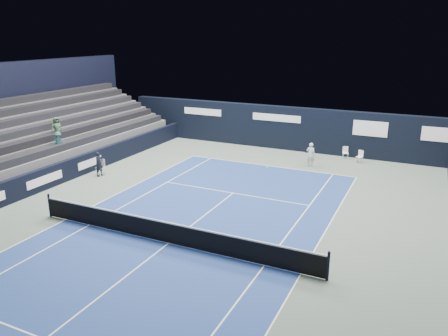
{
  "coord_description": "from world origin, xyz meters",
  "views": [
    {
      "loc": [
        8.82,
        -13.43,
        8.13
      ],
      "look_at": [
        -0.58,
        6.48,
        1.3
      ],
      "focal_mm": 35.0,
      "sensor_mm": 36.0,
      "label": 1
    }
  ],
  "objects_px": {
    "tennis_net": "(168,232)",
    "folding_chair_back_b": "(360,156)",
    "tennis_player": "(311,154)",
    "line_judge_chair": "(101,166)",
    "folding_chair_back_a": "(345,152)"
  },
  "relations": [
    {
      "from": "folding_chair_back_b",
      "to": "tennis_net",
      "type": "distance_m",
      "value": 16.05
    },
    {
      "from": "folding_chair_back_a",
      "to": "tennis_player",
      "type": "xyz_separation_m",
      "value": [
        -1.68,
        -2.81,
        0.3
      ]
    },
    {
      "from": "tennis_net",
      "to": "folding_chair_back_b",
      "type": "bearing_deg",
      "value": 71.3
    },
    {
      "from": "folding_chair_back_a",
      "to": "tennis_player",
      "type": "relative_size",
      "value": 0.53
    },
    {
      "from": "tennis_net",
      "to": "tennis_player",
      "type": "distance_m",
      "value": 13.22
    },
    {
      "from": "line_judge_chair",
      "to": "folding_chair_back_a",
      "type": "bearing_deg",
      "value": 51.89
    },
    {
      "from": "folding_chair_back_a",
      "to": "folding_chair_back_b",
      "type": "height_order",
      "value": "same"
    },
    {
      "from": "line_judge_chair",
      "to": "tennis_player",
      "type": "height_order",
      "value": "tennis_player"
    },
    {
      "from": "folding_chair_back_b",
      "to": "tennis_net",
      "type": "bearing_deg",
      "value": -85.57
    },
    {
      "from": "tennis_net",
      "to": "tennis_player",
      "type": "bearing_deg",
      "value": 79.45
    },
    {
      "from": "folding_chair_back_a",
      "to": "line_judge_chair",
      "type": "distance_m",
      "value": 15.94
    },
    {
      "from": "folding_chair_back_b",
      "to": "tennis_player",
      "type": "distance_m",
      "value": 3.52
    },
    {
      "from": "line_judge_chair",
      "to": "tennis_net",
      "type": "distance_m",
      "value": 10.3
    },
    {
      "from": "tennis_net",
      "to": "line_judge_chair",
      "type": "bearing_deg",
      "value": 144.79
    },
    {
      "from": "tennis_player",
      "to": "tennis_net",
      "type": "bearing_deg",
      "value": -100.55
    }
  ]
}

